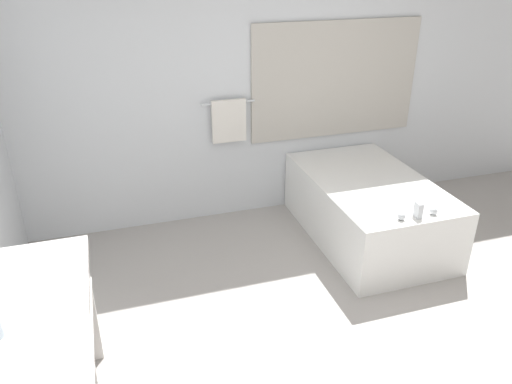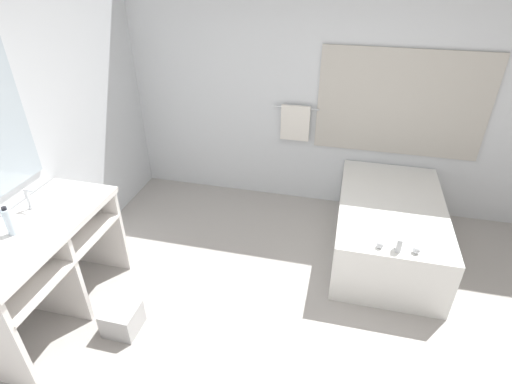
{
  "view_description": "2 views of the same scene",
  "coord_description": "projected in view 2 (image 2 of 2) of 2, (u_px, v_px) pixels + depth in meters",
  "views": [
    {
      "loc": [
        -1.39,
        -2.12,
        2.41
      ],
      "look_at": [
        -0.48,
        0.76,
        0.93
      ],
      "focal_mm": 35.0,
      "sensor_mm": 36.0,
      "label": 1
    },
    {
      "loc": [
        0.26,
        -2.01,
        2.64
      ],
      "look_at": [
        -0.45,
        0.93,
        0.79
      ],
      "focal_mm": 28.0,
      "sensor_mm": 36.0,
      "label": 2
    }
  ],
  "objects": [
    {
      "name": "waste_bin",
      "position": [
        122.0,
        319.0,
        3.18
      ],
      "size": [
        0.26,
        0.26,
        0.22
      ],
      "color": "#B2B2B2",
      "rests_on": "ground_plane"
    },
    {
      "name": "wall_back_with_blinds",
      "position": [
        329.0,
        91.0,
        4.23
      ],
      "size": [
        7.4,
        0.13,
        2.7
      ],
      "color": "silver",
      "rests_on": "ground_plane"
    },
    {
      "name": "vanity_counter",
      "position": [
        45.0,
        252.0,
        3.06
      ],
      "size": [
        0.62,
        1.32,
        0.91
      ],
      "color": "white",
      "rests_on": "ground_plane"
    },
    {
      "name": "water_bottle_1",
      "position": [
        9.0,
        222.0,
        2.78
      ],
      "size": [
        0.06,
        0.06,
        0.23
      ],
      "color": "silver",
      "rests_on": "vanity_counter"
    },
    {
      "name": "sink_faucet",
      "position": [
        28.0,
        199.0,
        3.06
      ],
      "size": [
        0.09,
        0.04,
        0.18
      ],
      "color": "silver",
      "rests_on": "vanity_counter"
    },
    {
      "name": "bathtub",
      "position": [
        388.0,
        225.0,
        3.92
      ],
      "size": [
        0.98,
        1.62,
        0.69
      ],
      "color": "white",
      "rests_on": "ground_plane"
    },
    {
      "name": "ground_plane",
      "position": [
        285.0,
        346.0,
        3.1
      ],
      "size": [
        16.0,
        16.0,
        0.0
      ],
      "primitive_type": "plane",
      "color": "#A8A39E",
      "rests_on": "ground"
    }
  ]
}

